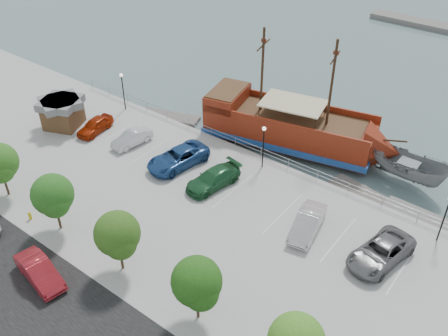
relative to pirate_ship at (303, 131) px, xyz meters
The scene contains 24 objects.
ground 12.89m from the pirate_ship, 92.70° to the right, with size 160.00×160.00×0.00m, color slate.
street 28.73m from the pirate_ship, 91.20° to the right, with size 100.00×8.00×0.04m, color black.
sidewalk 22.74m from the pirate_ship, 91.51° to the right, with size 100.00×4.00×0.05m, color #A2A2A1.
seawall_railing 4.97m from the pirate_ship, 96.97° to the right, with size 50.00×0.06×1.00m.
pirate_ship is the anchor object (origin of this frame).
patrol_boat 10.45m from the pirate_ship, ahead, with size 2.80×7.43×2.88m, color slate.
dock_west 15.17m from the pirate_ship, 166.54° to the right, with size 6.71×1.92×0.38m, color slate.
dock_mid 9.54m from the pirate_ship, 22.00° to the right, with size 7.10×2.03×0.41m, color slate.
dock_east 14.72m from the pirate_ship, 13.88° to the right, with size 7.77×2.22×0.44m, color gray.
shed 24.51m from the pirate_ship, 149.53° to the right, with size 4.79×4.79×3.03m.
street_sedan 27.40m from the pirate_ship, 101.35° to the right, with size 1.66×4.76×1.57m, color #A91D26.
fire_hydrant 26.12m from the pirate_ship, 115.83° to the right, with size 0.26×0.26×0.74m.
lamp_post_left 19.70m from the pirate_ship, 161.55° to the right, with size 0.36×0.36×4.28m.
lamp_post_mid 6.51m from the pirate_ship, 95.52° to the right, with size 0.36×0.36×4.28m.
lamp_post_right 16.71m from the pirate_ship, 21.94° to the right, with size 0.36×0.36×4.28m.
tree_c 24.40m from the pirate_ship, 110.36° to the right, with size 3.30×3.20×5.00m.
tree_d 22.93m from the pirate_ship, 93.65° to the right, with size 3.30×3.20×5.00m.
tree_e 23.55m from the pirate_ship, 76.31° to the right, with size 3.30×3.20×5.00m.
parked_car_a 20.91m from the pirate_ship, 147.31° to the right, with size 1.73×4.29×1.46m, color #A22607.
parked_car_b 16.77m from the pirate_ship, 140.16° to the right, with size 1.47×4.22×1.39m, color silver.
parked_car_c 12.73m from the pirate_ship, 122.95° to the right, with size 2.79×6.04×1.68m, color navy.
parked_car_d 11.42m from the pirate_ship, 102.31° to the right, with size 2.16×5.32×1.54m, color #215B30.
parked_car_f 13.26m from the pirate_ship, 58.42° to the right, with size 1.72×4.94×1.63m, color silver.
parked_car_g 16.72m from the pirate_ship, 40.47° to the right, with size 2.70×5.86×1.63m, color slate.
Camera 1 is at (19.80, -25.43, 26.70)m, focal length 40.00 mm.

